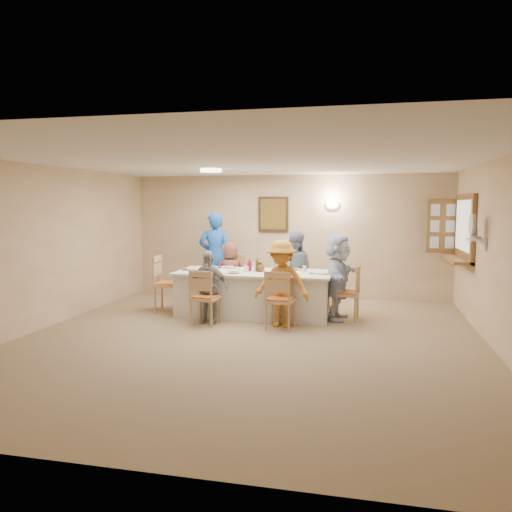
% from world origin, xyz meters
% --- Properties ---
extents(ground, '(7.00, 7.00, 0.00)m').
position_xyz_m(ground, '(0.00, 0.00, 0.00)').
color(ground, '#876F56').
extents(room_walls, '(7.00, 7.00, 7.00)m').
position_xyz_m(room_walls, '(0.00, 0.00, 1.51)').
color(room_walls, tan).
rests_on(room_walls, ground).
extents(wall_picture, '(0.62, 0.05, 0.72)m').
position_xyz_m(wall_picture, '(-0.30, 3.46, 1.70)').
color(wall_picture, '#362213').
rests_on(wall_picture, room_walls).
extents(wall_sconce, '(0.26, 0.09, 0.18)m').
position_xyz_m(wall_sconce, '(0.90, 3.44, 1.90)').
color(wall_sconce, white).
rests_on(wall_sconce, room_walls).
extents(ceiling_light, '(0.36, 0.36, 0.05)m').
position_xyz_m(ceiling_light, '(-1.00, 1.50, 2.47)').
color(ceiling_light, white).
rests_on(ceiling_light, room_walls).
extents(serving_hatch, '(0.06, 1.50, 1.15)m').
position_xyz_m(serving_hatch, '(3.21, 2.40, 1.50)').
color(serving_hatch, brown).
rests_on(serving_hatch, room_walls).
extents(hatch_sill, '(0.30, 1.50, 0.05)m').
position_xyz_m(hatch_sill, '(3.09, 2.40, 0.97)').
color(hatch_sill, brown).
rests_on(hatch_sill, room_walls).
extents(shutter_door, '(0.55, 0.04, 1.00)m').
position_xyz_m(shutter_door, '(2.95, 3.16, 1.50)').
color(shutter_door, brown).
rests_on(shutter_door, room_walls).
extents(fan_shelf, '(0.22, 0.36, 0.03)m').
position_xyz_m(fan_shelf, '(3.13, 1.05, 1.40)').
color(fan_shelf, white).
rests_on(fan_shelf, room_walls).
extents(desk_fan, '(0.30, 0.30, 0.28)m').
position_xyz_m(desk_fan, '(3.10, 1.05, 1.55)').
color(desk_fan, '#A5A5A8').
rests_on(desk_fan, fan_shelf).
extents(dining_table, '(2.65, 1.12, 0.76)m').
position_xyz_m(dining_table, '(-0.28, 1.60, 0.38)').
color(dining_table, silver).
rests_on(dining_table, ground).
extents(chair_back_left, '(0.48, 0.48, 0.96)m').
position_xyz_m(chair_back_left, '(-0.88, 2.40, 0.48)').
color(chair_back_left, tan).
rests_on(chair_back_left, ground).
extents(chair_back_right, '(0.51, 0.51, 0.92)m').
position_xyz_m(chair_back_right, '(0.32, 2.40, 0.46)').
color(chair_back_right, tan).
rests_on(chair_back_right, ground).
extents(chair_front_left, '(0.47, 0.47, 0.89)m').
position_xyz_m(chair_front_left, '(-0.88, 0.80, 0.44)').
color(chair_front_left, tan).
rests_on(chair_front_left, ground).
extents(chair_front_right, '(0.48, 0.48, 0.91)m').
position_xyz_m(chair_front_right, '(0.32, 0.80, 0.46)').
color(chair_front_right, tan).
rests_on(chair_front_right, ground).
extents(chair_left_end, '(0.53, 0.53, 1.01)m').
position_xyz_m(chair_left_end, '(-1.83, 1.60, 0.50)').
color(chair_left_end, tan).
rests_on(chair_left_end, ground).
extents(chair_right_end, '(0.48, 0.48, 0.92)m').
position_xyz_m(chair_right_end, '(1.27, 1.60, 0.46)').
color(chair_right_end, tan).
rests_on(chair_right_end, ground).
extents(diner_back_left, '(0.68, 0.52, 1.21)m').
position_xyz_m(diner_back_left, '(-0.88, 2.28, 0.61)').
color(diner_back_left, brown).
rests_on(diner_back_left, ground).
extents(diner_back_right, '(0.82, 0.71, 1.42)m').
position_xyz_m(diner_back_right, '(0.32, 2.28, 0.71)').
color(diner_back_right, gray).
rests_on(diner_back_right, ground).
extents(diner_front_left, '(0.76, 0.45, 1.17)m').
position_xyz_m(diner_front_left, '(-0.88, 0.92, 0.59)').
color(diner_front_left, '#9A9A9A').
rests_on(diner_front_left, ground).
extents(diner_front_right, '(1.02, 0.76, 1.36)m').
position_xyz_m(diner_front_right, '(0.32, 0.92, 0.68)').
color(diner_front_right, orange).
rests_on(diner_front_right, ground).
extents(diner_right_end, '(1.40, 0.70, 1.41)m').
position_xyz_m(diner_right_end, '(1.14, 1.60, 0.71)').
color(diner_right_end, silver).
rests_on(diner_right_end, ground).
extents(caregiver, '(0.83, 0.72, 1.75)m').
position_xyz_m(caregiver, '(-1.33, 2.75, 0.88)').
color(caregiver, blue).
rests_on(caregiver, ground).
extents(placemat_fl, '(0.34, 0.25, 0.01)m').
position_xyz_m(placemat_fl, '(-0.88, 1.18, 0.76)').
color(placemat_fl, '#472B19').
rests_on(placemat_fl, dining_table).
extents(plate_fl, '(0.24, 0.24, 0.02)m').
position_xyz_m(plate_fl, '(-0.88, 1.18, 0.77)').
color(plate_fl, white).
rests_on(plate_fl, dining_table).
extents(napkin_fl, '(0.14, 0.14, 0.01)m').
position_xyz_m(napkin_fl, '(-0.70, 1.13, 0.77)').
color(napkin_fl, yellow).
rests_on(napkin_fl, dining_table).
extents(placemat_fr, '(0.33, 0.25, 0.01)m').
position_xyz_m(placemat_fr, '(0.32, 1.18, 0.76)').
color(placemat_fr, '#472B19').
rests_on(placemat_fr, dining_table).
extents(plate_fr, '(0.24, 0.24, 0.02)m').
position_xyz_m(plate_fr, '(0.32, 1.18, 0.77)').
color(plate_fr, white).
rests_on(plate_fr, dining_table).
extents(napkin_fr, '(0.14, 0.14, 0.01)m').
position_xyz_m(napkin_fr, '(0.50, 1.13, 0.77)').
color(napkin_fr, yellow).
rests_on(napkin_fr, dining_table).
extents(placemat_bl, '(0.36, 0.27, 0.01)m').
position_xyz_m(placemat_bl, '(-0.88, 2.02, 0.76)').
color(placemat_bl, '#472B19').
rests_on(placemat_bl, dining_table).
extents(plate_bl, '(0.24, 0.24, 0.01)m').
position_xyz_m(plate_bl, '(-0.88, 2.02, 0.77)').
color(plate_bl, white).
rests_on(plate_bl, dining_table).
extents(napkin_bl, '(0.14, 0.14, 0.01)m').
position_xyz_m(napkin_bl, '(-0.70, 1.97, 0.77)').
color(napkin_bl, yellow).
rests_on(napkin_bl, dining_table).
extents(placemat_br, '(0.36, 0.27, 0.01)m').
position_xyz_m(placemat_br, '(0.32, 2.02, 0.76)').
color(placemat_br, '#472B19').
rests_on(placemat_br, dining_table).
extents(plate_br, '(0.24, 0.24, 0.01)m').
position_xyz_m(plate_br, '(0.32, 2.02, 0.77)').
color(plate_br, white).
rests_on(plate_br, dining_table).
extents(napkin_br, '(0.13, 0.13, 0.01)m').
position_xyz_m(napkin_br, '(0.50, 1.97, 0.77)').
color(napkin_br, yellow).
rests_on(napkin_br, dining_table).
extents(placemat_le, '(0.37, 0.28, 0.01)m').
position_xyz_m(placemat_le, '(-1.38, 1.60, 0.76)').
color(placemat_le, '#472B19').
rests_on(placemat_le, dining_table).
extents(plate_le, '(0.24, 0.24, 0.02)m').
position_xyz_m(plate_le, '(-1.38, 1.60, 0.77)').
color(plate_le, white).
rests_on(plate_le, dining_table).
extents(napkin_le, '(0.15, 0.15, 0.01)m').
position_xyz_m(napkin_le, '(-1.20, 1.55, 0.77)').
color(napkin_le, yellow).
rests_on(napkin_le, dining_table).
extents(placemat_re, '(0.34, 0.25, 0.01)m').
position_xyz_m(placemat_re, '(0.84, 1.60, 0.76)').
color(placemat_re, '#472B19').
rests_on(placemat_re, dining_table).
extents(plate_re, '(0.25, 0.25, 0.02)m').
position_xyz_m(plate_re, '(0.84, 1.60, 0.77)').
color(plate_re, white).
rests_on(plate_re, dining_table).
extents(napkin_re, '(0.13, 0.13, 0.01)m').
position_xyz_m(napkin_re, '(1.02, 1.55, 0.77)').
color(napkin_re, yellow).
rests_on(napkin_re, dining_table).
extents(teacup_a, '(0.11, 0.11, 0.08)m').
position_xyz_m(teacup_a, '(-1.05, 1.31, 0.80)').
color(teacup_a, white).
rests_on(teacup_a, dining_table).
extents(teacup_b, '(0.12, 0.12, 0.07)m').
position_xyz_m(teacup_b, '(0.15, 2.12, 0.80)').
color(teacup_b, white).
rests_on(teacup_b, dining_table).
extents(bowl_a, '(0.38, 0.38, 0.06)m').
position_xyz_m(bowl_a, '(-0.56, 1.33, 0.79)').
color(bowl_a, white).
rests_on(bowl_a, dining_table).
extents(bowl_b, '(0.19, 0.19, 0.06)m').
position_xyz_m(bowl_b, '(0.05, 1.89, 0.79)').
color(bowl_b, white).
rests_on(bowl_b, dining_table).
extents(condiment_ketchup, '(0.15, 0.15, 0.22)m').
position_xyz_m(condiment_ketchup, '(-0.37, 1.66, 0.87)').
color(condiment_ketchup, '#A10D2C').
rests_on(condiment_ketchup, dining_table).
extents(condiment_brown, '(0.10, 0.11, 0.22)m').
position_xyz_m(condiment_brown, '(-0.24, 1.67, 0.87)').
color(condiment_brown, '#4A3413').
rests_on(condiment_brown, dining_table).
extents(condiment_malt, '(0.16, 0.16, 0.17)m').
position_xyz_m(condiment_malt, '(-0.16, 1.60, 0.84)').
color(condiment_malt, '#4A3413').
rests_on(condiment_malt, dining_table).
extents(drinking_glass, '(0.07, 0.07, 0.10)m').
position_xyz_m(drinking_glass, '(-0.43, 1.65, 0.82)').
color(drinking_glass, silver).
rests_on(drinking_glass, dining_table).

